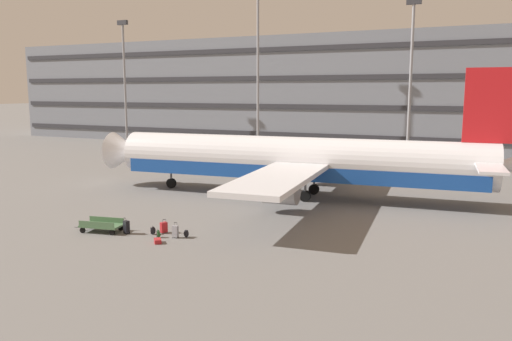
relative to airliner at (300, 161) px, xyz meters
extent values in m
plane|color=slate|center=(2.96, 0.37, -3.12)|extent=(600.00, 600.00, 0.00)
cube|color=slate|center=(2.96, 44.94, 5.65)|extent=(146.23, 20.85, 17.53)
cube|color=#2D2D33|center=(2.96, 34.42, -0.93)|extent=(144.77, 0.24, 0.70)
cube|color=#2D2D33|center=(2.96, 34.42, 3.46)|extent=(144.77, 0.24, 0.70)
cube|color=#2D2D33|center=(2.96, 34.42, 7.84)|extent=(144.77, 0.24, 0.70)
cube|color=#2D2D33|center=(2.96, 34.42, 12.22)|extent=(144.77, 0.24, 0.70)
cylinder|color=silver|center=(-0.41, -0.04, 0.18)|extent=(31.67, 6.38, 3.68)
cube|color=#19479E|center=(-0.41, -0.04, -0.83)|extent=(30.41, 6.19, 1.18)
cone|color=silver|center=(-17.09, -1.48, 0.18)|extent=(3.23, 3.73, 3.49)
cube|color=red|center=(14.67, 1.27, 4.77)|extent=(4.43, 0.74, 5.51)
cube|color=silver|center=(14.57, -2.24, 0.64)|extent=(2.27, 5.65, 0.20)
cube|color=silver|center=(13.97, 4.71, 0.64)|extent=(2.27, 5.65, 0.20)
cube|color=silver|center=(1.32, -8.36, -0.10)|extent=(5.52, 13.55, 0.36)
cube|color=silver|center=(-0.14, 8.47, -0.10)|extent=(5.52, 13.55, 0.36)
cylinder|color=#9E9EA3|center=(0.61, -6.04, -1.41)|extent=(2.79, 2.24, 2.02)
cylinder|color=#9E9EA3|center=(-0.43, 6.05, -1.41)|extent=(2.79, 2.24, 2.02)
cylinder|color=black|center=(-12.32, -1.07, -2.67)|extent=(0.93, 0.43, 0.90)
cylinder|color=slate|center=(-12.32, -1.07, -1.94)|extent=(0.20, 0.20, 1.46)
cylinder|color=black|center=(0.98, -1.48, -2.67)|extent=(0.93, 0.43, 0.90)
cylinder|color=slate|center=(0.98, -1.48, -1.94)|extent=(0.20, 0.20, 1.46)
cylinder|color=black|center=(0.71, 1.63, -2.67)|extent=(0.93, 0.43, 0.90)
cylinder|color=slate|center=(0.71, 1.63, -1.94)|extent=(0.20, 0.20, 1.46)
cylinder|color=gray|center=(-39.86, 26.98, 6.56)|extent=(0.36, 0.36, 19.36)
cube|color=#333338|center=(-39.86, 26.98, 16.59)|extent=(1.80, 0.50, 0.70)
cylinder|color=gray|center=(-16.19, 26.98, 9.18)|extent=(0.36, 0.36, 24.60)
cylinder|color=gray|center=(4.90, 26.98, 6.63)|extent=(0.36, 0.36, 19.49)
cube|color=#333338|center=(4.90, 26.98, 16.72)|extent=(1.80, 0.50, 0.70)
cube|color=gray|center=(-2.85, -14.71, -2.71)|extent=(0.37, 0.22, 0.72)
cylinder|color=#333338|center=(-2.75, -14.65, -2.26)|extent=(0.02, 0.02, 0.18)
cylinder|color=#333338|center=(-2.95, -14.65, -2.26)|extent=(0.02, 0.02, 0.18)
cube|color=black|center=(-2.85, -14.65, -2.17)|extent=(0.20, 0.03, 0.02)
cylinder|color=black|center=(-2.70, -14.79, -3.09)|extent=(0.02, 0.05, 0.05)
cylinder|color=black|center=(-2.99, -14.80, -3.09)|extent=(0.02, 0.05, 0.05)
cylinder|color=black|center=(-2.70, -14.62, -3.09)|extent=(0.02, 0.05, 0.05)
cylinder|color=black|center=(-2.99, -14.63, -3.09)|extent=(0.02, 0.05, 0.05)
cube|color=#B21E23|center=(-3.20, -16.06, -2.99)|extent=(0.72, 0.74, 0.25)
cube|color=black|center=(-3.43, -15.80, -2.99)|extent=(0.17, 0.15, 0.02)
cube|color=black|center=(-6.15, -15.25, -2.67)|extent=(0.46, 0.39, 0.80)
cylinder|color=#333338|center=(-6.28, -15.28, -2.17)|extent=(0.02, 0.02, 0.20)
cylinder|color=#333338|center=(-6.08, -15.36, -2.17)|extent=(0.02, 0.02, 0.20)
cube|color=black|center=(-6.18, -15.32, -2.07)|extent=(0.21, 0.10, 0.02)
cylinder|color=black|center=(-6.26, -15.09, -3.09)|extent=(0.04, 0.05, 0.05)
cylinder|color=black|center=(-5.97, -15.20, -3.09)|extent=(0.04, 0.05, 0.05)
cylinder|color=black|center=(-6.34, -15.29, -3.09)|extent=(0.04, 0.05, 0.05)
cylinder|color=black|center=(-6.04, -15.40, -3.09)|extent=(0.04, 0.05, 0.05)
cube|color=#B21E23|center=(-4.12, -14.10, -2.74)|extent=(0.42, 0.50, 0.65)
cylinder|color=#333338|center=(-4.10, -14.23, -2.32)|extent=(0.02, 0.02, 0.19)
cylinder|color=#333338|center=(-4.00, -14.02, -2.32)|extent=(0.02, 0.02, 0.19)
cube|color=black|center=(-4.05, -14.13, -2.23)|extent=(0.12, 0.22, 0.02)
cylinder|color=black|center=(-4.29, -14.21, -3.09)|extent=(0.05, 0.04, 0.05)
cylinder|color=black|center=(-4.15, -13.90, -3.09)|extent=(0.05, 0.04, 0.05)
cylinder|color=black|center=(-4.09, -14.29, -3.09)|extent=(0.05, 0.04, 0.05)
cylinder|color=black|center=(-3.95, -13.99, -3.09)|extent=(0.05, 0.04, 0.05)
ellipsoid|color=black|center=(-4.54, -14.67, -2.87)|extent=(0.31, 0.41, 0.50)
ellipsoid|color=black|center=(-4.46, -14.70, -2.94)|extent=(0.17, 0.27, 0.22)
torus|color=black|center=(-4.57, -14.66, -2.61)|extent=(0.04, 0.08, 0.08)
cube|color=black|center=(-4.59, -14.54, -2.87)|extent=(0.04, 0.04, 0.42)
cube|color=black|center=(-4.66, -14.73, -2.87)|extent=(0.04, 0.04, 0.42)
ellipsoid|color=#264C26|center=(-3.83, -15.09, -2.88)|extent=(0.31, 0.36, 0.48)
ellipsoid|color=#264C26|center=(-3.76, -15.05, -2.95)|extent=(0.17, 0.23, 0.22)
torus|color=black|center=(-3.86, -15.10, -2.63)|extent=(0.05, 0.08, 0.08)
cube|color=black|center=(-3.95, -15.05, -2.88)|extent=(0.04, 0.04, 0.41)
cube|color=black|center=(-3.87, -15.20, -2.88)|extent=(0.04, 0.04, 0.41)
ellipsoid|color=black|center=(-2.31, -14.32, -2.89)|extent=(0.40, 0.37, 0.46)
ellipsoid|color=black|center=(-2.26, -14.42, -2.96)|extent=(0.25, 0.20, 0.21)
torus|color=black|center=(-2.33, -14.28, -2.65)|extent=(0.08, 0.05, 0.08)
cube|color=black|center=(-2.28, -14.17, -2.89)|extent=(0.04, 0.04, 0.39)
cube|color=black|center=(-2.44, -14.25, -2.89)|extent=(0.04, 0.04, 0.39)
cube|color=#4C724C|center=(-7.90, -15.53, -2.70)|extent=(2.79, 1.75, 0.12)
cylinder|color=#4C4C51|center=(-9.53, -15.83, -2.94)|extent=(0.70, 0.18, 0.05)
cube|color=#4C724C|center=(-7.79, -16.13, -2.50)|extent=(2.44, 0.49, 0.40)
cube|color=#4C724C|center=(-8.02, -14.92, -2.50)|extent=(2.44, 0.49, 0.40)
cylinder|color=black|center=(-8.83, -16.26, -2.94)|extent=(0.37, 0.16, 0.36)
cylinder|color=black|center=(-9.03, -15.17, -2.94)|extent=(0.37, 0.16, 0.36)
cylinder|color=black|center=(-6.78, -15.88, -2.94)|extent=(0.37, 0.16, 0.36)
cylinder|color=black|center=(-6.98, -14.79, -2.94)|extent=(0.37, 0.16, 0.36)
camera|label=1|loc=(14.33, -40.27, 5.83)|focal=35.80mm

